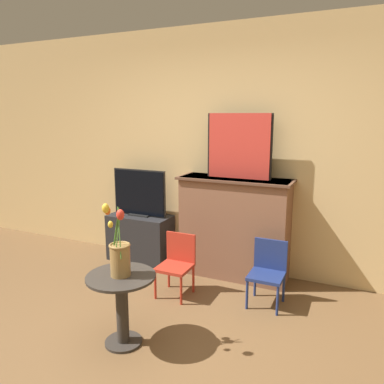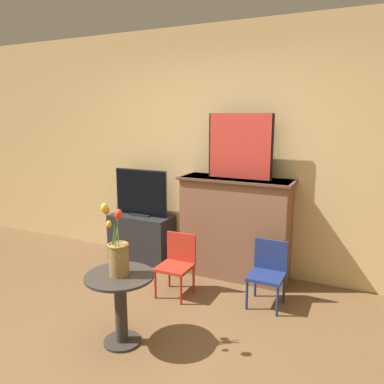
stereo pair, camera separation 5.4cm
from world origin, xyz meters
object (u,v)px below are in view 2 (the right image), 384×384
at_px(chair_blue, 268,270).
at_px(vase_tulips, 118,254).
at_px(tv_monitor, 141,193).
at_px(chair_red, 177,261).
at_px(painting, 240,146).

relative_size(chair_blue, vase_tulips, 1.08).
xyz_separation_m(tv_monitor, chair_red, (0.81, -0.62, -0.49)).
distance_m(chair_red, chair_blue, 0.88).
bearing_deg(painting, chair_blue, -45.56).
bearing_deg(vase_tulips, painting, 75.37).
height_order(painting, chair_red, painting).
xyz_separation_m(tv_monitor, vase_tulips, (0.80, -1.55, -0.10)).
height_order(tv_monitor, vase_tulips, vase_tulips).
distance_m(chair_red, vase_tulips, 1.01).
relative_size(painting, chair_red, 1.15).
bearing_deg(tv_monitor, painting, 1.01).
relative_size(painting, tv_monitor, 1.00).
distance_m(tv_monitor, vase_tulips, 1.75).
height_order(tv_monitor, chair_blue, tv_monitor).
height_order(tv_monitor, chair_red, tv_monitor).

